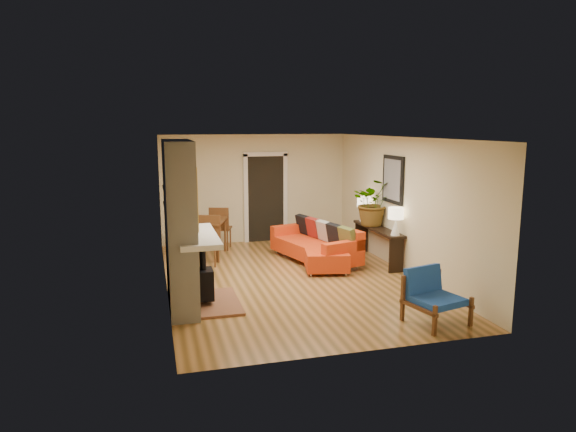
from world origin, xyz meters
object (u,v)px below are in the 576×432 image
(sofa, at_px, (318,243))
(dining_table, at_px, (211,227))
(lamp_near, at_px, (396,218))
(blue_chair, at_px, (432,293))
(ottoman, at_px, (326,260))
(houseplant, at_px, (374,202))
(console_table, at_px, (378,235))
(lamp_far, at_px, (364,206))

(sofa, xyz_separation_m, dining_table, (-2.12, 0.97, 0.28))
(dining_table, distance_m, lamp_near, 3.94)
(sofa, height_order, blue_chair, sofa)
(ottoman, xyz_separation_m, houseplant, (1.27, 0.66, 0.99))
(sofa, bearing_deg, console_table, -17.80)
(console_table, bearing_deg, houseplant, 92.40)
(sofa, distance_m, dining_table, 2.35)
(blue_chair, relative_size, lamp_far, 1.67)
(lamp_near, xyz_separation_m, houseplant, (-0.01, 1.01, 0.16))
(blue_chair, relative_size, lamp_near, 1.67)
(blue_chair, distance_m, lamp_near, 2.64)
(sofa, relative_size, console_table, 1.26)
(sofa, height_order, lamp_near, lamp_near)
(lamp_near, relative_size, houseplant, 0.54)
(blue_chair, distance_m, dining_table, 5.31)
(houseplant, bearing_deg, lamp_near, -89.43)
(lamp_near, bearing_deg, houseplant, 90.57)
(sofa, relative_size, blue_chair, 2.58)
(console_table, bearing_deg, lamp_near, -90.00)
(lamp_far, distance_m, houseplant, 0.55)
(lamp_far, bearing_deg, houseplant, -91.10)
(console_table, distance_m, lamp_near, 0.91)
(houseplant, bearing_deg, console_table, -87.60)
(sofa, relative_size, ottoman, 2.43)
(sofa, xyz_separation_m, houseplant, (1.17, -0.14, 0.85))
(dining_table, relative_size, console_table, 1.02)
(lamp_near, height_order, houseplant, houseplant)
(blue_chair, relative_size, dining_table, 0.48)
(ottoman, xyz_separation_m, dining_table, (-2.02, 1.78, 0.41))
(lamp_far, xyz_separation_m, houseplant, (-0.01, -0.52, 0.16))
(dining_table, relative_size, lamp_near, 3.49)
(console_table, height_order, lamp_far, lamp_far)
(sofa, height_order, console_table, sofa)
(console_table, relative_size, lamp_near, 3.43)
(ottoman, distance_m, dining_table, 2.72)
(ottoman, relative_size, houseplant, 0.96)
(lamp_far, bearing_deg, console_table, -90.00)
(sofa, bearing_deg, ottoman, -96.89)
(sofa, distance_m, lamp_far, 1.42)
(sofa, relative_size, lamp_far, 4.32)
(ottoman, distance_m, lamp_near, 1.56)
(dining_table, bearing_deg, lamp_near, -32.73)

